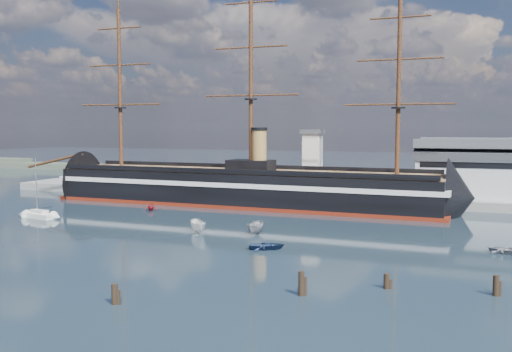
% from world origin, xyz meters
% --- Properties ---
extents(ground, '(600.00, 600.00, 0.00)m').
position_xyz_m(ground, '(0.00, 40.00, 0.00)').
color(ground, '#182430').
rests_on(ground, ground).
extents(quay, '(180.00, 18.00, 2.00)m').
position_xyz_m(quay, '(10.00, 76.00, 0.00)').
color(quay, slate).
rests_on(quay, ground).
extents(quay_tower, '(5.00, 5.00, 15.00)m').
position_xyz_m(quay_tower, '(3.00, 73.00, 9.75)').
color(quay_tower, silver).
rests_on(quay_tower, ground).
extents(shoreline, '(120.00, 10.00, 4.00)m').
position_xyz_m(shoreline, '(-139.23, 135.00, 1.45)').
color(shoreline, '#3F4C38').
rests_on(shoreline, ground).
extents(warship, '(113.13, 19.12, 53.94)m').
position_xyz_m(warship, '(-11.46, 60.00, 4.04)').
color(warship, black).
rests_on(warship, ground).
extents(sailboat, '(7.63, 3.85, 11.73)m').
position_xyz_m(sailboat, '(-39.61, 28.67, 0.75)').
color(sailboat, white).
rests_on(sailboat, ground).
extents(motorboat_a, '(6.68, 5.97, 2.64)m').
position_xyz_m(motorboat_a, '(-4.05, 25.91, 0.00)').
color(motorboat_a, white).
rests_on(motorboat_a, ground).
extents(motorboat_b, '(2.56, 3.52, 1.53)m').
position_xyz_m(motorboat_b, '(10.91, 17.77, 0.00)').
color(motorboat_b, navy).
rests_on(motorboat_b, ground).
extents(motorboat_c, '(6.36, 2.48, 2.52)m').
position_xyz_m(motorboat_c, '(5.32, 28.01, 0.00)').
color(motorboat_c, '#959698').
rests_on(motorboat_c, ground).
extents(motorboat_d, '(5.65, 4.28, 1.90)m').
position_xyz_m(motorboat_d, '(-24.69, 45.20, 0.00)').
color(motorboat_d, maroon).
rests_on(motorboat_d, ground).
extents(motorboat_e, '(2.26, 3.35, 1.45)m').
position_xyz_m(motorboat_e, '(43.50, 26.78, 0.00)').
color(motorboat_e, gray).
rests_on(motorboat_e, ground).
extents(piling_near_mid, '(0.64, 0.64, 2.77)m').
position_xyz_m(piling_near_mid, '(5.23, -11.70, 0.00)').
color(piling_near_mid, black).
rests_on(piling_near_mid, ground).
extents(piling_near_right, '(0.64, 0.64, 3.28)m').
position_xyz_m(piling_near_right, '(21.89, -2.34, 0.00)').
color(piling_near_right, black).
rests_on(piling_near_right, ground).
extents(piling_far_right, '(0.64, 0.64, 2.90)m').
position_xyz_m(piling_far_right, '(41.03, 4.70, 0.00)').
color(piling_far_right, black).
rests_on(piling_far_right, ground).
extents(piling_extra, '(0.64, 0.64, 2.38)m').
position_xyz_m(piling_extra, '(29.93, 3.38, 0.00)').
color(piling_extra, black).
rests_on(piling_extra, ground).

